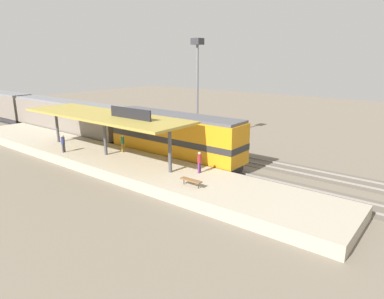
{
  "coord_description": "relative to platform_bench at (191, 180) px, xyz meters",
  "views": [
    {
      "loc": [
        -23.67,
        -25.17,
        9.75
      ],
      "look_at": [
        -1.38,
        -7.66,
        2.0
      ],
      "focal_mm": 31.93,
      "sensor_mm": 36.0,
      "label": 1
    }
  ],
  "objects": [
    {
      "name": "locomotive",
      "position": [
        6.0,
        6.74,
        1.07
      ],
      "size": [
        2.93,
        14.43,
        4.44
      ],
      "color": "#28282D",
      "rests_on": "track_near"
    },
    {
      "name": "track_near",
      "position": [
        6.0,
        11.2,
        -1.31
      ],
      "size": [
        3.2,
        110.0,
        0.16
      ],
      "color": "#5F5649",
      "rests_on": "ground"
    },
    {
      "name": "ground_plane",
      "position": [
        8.0,
        11.2,
        -1.34
      ],
      "size": [
        120.0,
        120.0,
        0.0
      ],
      "primitive_type": "plane",
      "color": "#706656"
    },
    {
      "name": "platform",
      "position": [
        1.4,
        11.2,
        -0.89
      ],
      "size": [
        6.0,
        44.0,
        0.9
      ],
      "primitive_type": "cube",
      "color": "#A89E89",
      "rests_on": "ground"
    },
    {
      "name": "person_walking",
      "position": [
        2.97,
        10.63,
        0.51
      ],
      "size": [
        0.34,
        0.34,
        1.71
      ],
      "color": "olive",
      "rests_on": "platform"
    },
    {
      "name": "passenger_carriage_front",
      "position": [
        6.0,
        24.74,
        0.97
      ],
      "size": [
        2.9,
        20.0,
        4.24
      ],
      "color": "#28282D",
      "rests_on": "track_near"
    },
    {
      "name": "platform_bench",
      "position": [
        0.0,
        0.0,
        0.0
      ],
      "size": [
        0.44,
        1.7,
        0.5
      ],
      "color": "#333338",
      "rests_on": "platform"
    },
    {
      "name": "person_waiting",
      "position": [
        2.67,
        1.27,
        0.51
      ],
      "size": [
        0.34,
        0.34,
        1.71
      ],
      "color": "#663375",
      "rests_on": "platform"
    },
    {
      "name": "track_far",
      "position": [
        10.6,
        11.2,
        -1.31
      ],
      "size": [
        3.2,
        110.0,
        0.16
      ],
      "color": "#5F5649",
      "rests_on": "ground"
    },
    {
      "name": "station_canopy",
      "position": [
        1.4,
        11.11,
        3.19
      ],
      "size": [
        5.2,
        18.0,
        4.7
      ],
      "color": "#47474C",
      "rests_on": "platform"
    },
    {
      "name": "person_boarding",
      "position": [
        -0.57,
        15.03,
        0.51
      ],
      "size": [
        0.34,
        0.34,
        1.71
      ],
      "color": "#4C4C51",
      "rests_on": "platform"
    },
    {
      "name": "light_mast",
      "position": [
        13.8,
        9.99,
        7.05
      ],
      "size": [
        1.1,
        1.1,
        11.7
      ],
      "color": "slate",
      "rests_on": "ground"
    }
  ]
}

